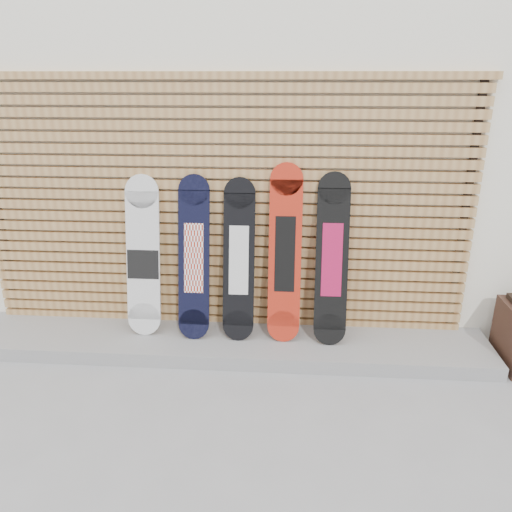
% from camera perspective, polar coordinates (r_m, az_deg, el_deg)
% --- Properties ---
extents(ground, '(80.00, 80.00, 0.00)m').
position_cam_1_polar(ground, '(3.89, -3.11, -15.66)').
color(ground, gray).
rests_on(ground, ground).
extents(building, '(12.00, 5.00, 3.60)m').
position_cam_1_polar(building, '(6.65, 4.95, 15.94)').
color(building, white).
rests_on(building, ground).
extents(concrete_step, '(4.60, 0.70, 0.12)m').
position_cam_1_polar(concrete_step, '(4.45, -3.97, -9.82)').
color(concrete_step, gray).
rests_on(concrete_step, ground).
extents(slat_wall, '(4.26, 0.08, 2.29)m').
position_cam_1_polar(slat_wall, '(4.28, -3.80, 5.62)').
color(slat_wall, '#A97A46').
rests_on(slat_wall, ground).
extents(snowboard_0, '(0.29, 0.30, 1.37)m').
position_cam_1_polar(snowboard_0, '(4.38, -12.77, -0.16)').
color(snowboard_0, silver).
rests_on(snowboard_0, concrete_step).
extents(snowboard_1, '(0.27, 0.34, 1.38)m').
position_cam_1_polar(snowboard_1, '(4.25, -7.11, -0.24)').
color(snowboard_1, black).
rests_on(snowboard_1, concrete_step).
extents(snowboard_2, '(0.27, 0.33, 1.36)m').
position_cam_1_polar(snowboard_2, '(4.20, -1.97, -0.48)').
color(snowboard_2, black).
rests_on(snowboard_2, concrete_step).
extents(snowboard_3, '(0.27, 0.32, 1.49)m').
position_cam_1_polar(snowboard_3, '(4.16, 3.33, 0.21)').
color(snowboard_3, '#B32413').
rests_on(snowboard_3, concrete_step).
extents(snowboard_4, '(0.27, 0.35, 1.42)m').
position_cam_1_polar(snowboard_4, '(4.17, 8.66, -0.44)').
color(snowboard_4, black).
rests_on(snowboard_4, concrete_step).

